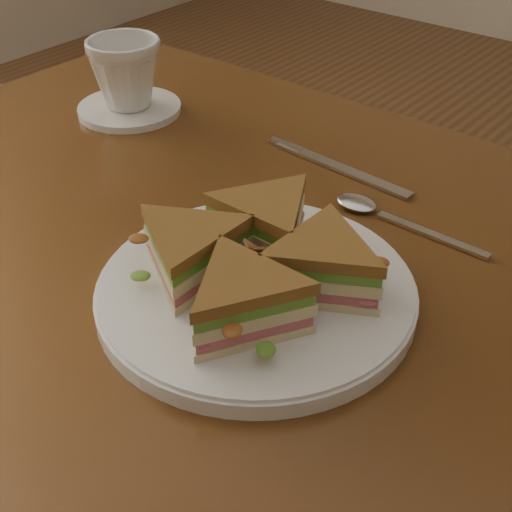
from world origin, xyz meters
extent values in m
cube|color=#3C210D|center=(0.00, 0.00, 0.73)|extent=(1.20, 0.80, 0.04)
cylinder|color=#362010|center=(-0.54, 0.34, 0.35)|extent=(0.06, 0.06, 0.71)
cylinder|color=white|center=(0.03, -0.05, 0.76)|extent=(0.30, 0.30, 0.02)
cube|color=silver|center=(0.11, 0.15, 0.75)|extent=(0.13, 0.01, 0.00)
ellipsoid|color=silver|center=(0.02, 0.15, 0.76)|extent=(0.05, 0.03, 0.01)
cube|color=silver|center=(-0.04, 0.21, 0.75)|extent=(0.20, 0.03, 0.00)
cube|color=silver|center=(-0.13, 0.22, 0.75)|extent=(0.05, 0.01, 0.00)
cylinder|color=white|center=(-0.37, 0.17, 0.76)|extent=(0.15, 0.15, 0.01)
imported|color=white|center=(-0.37, 0.17, 0.81)|extent=(0.13, 0.13, 0.09)
camera|label=1|loc=(0.36, -0.45, 1.17)|focal=50.00mm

